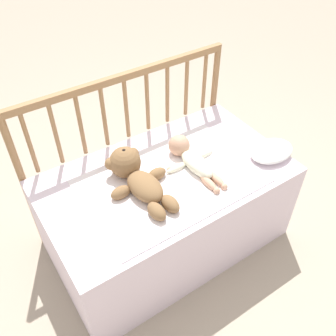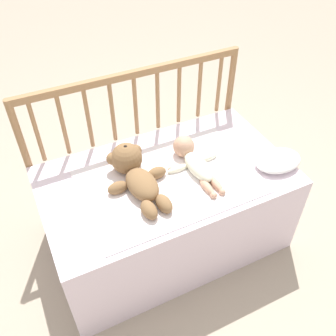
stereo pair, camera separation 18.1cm
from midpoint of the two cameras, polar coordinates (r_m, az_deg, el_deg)
name	(u,v)px [view 1 (the left image)]	position (r m, az deg, el deg)	size (l,w,h in m)	color
ground_plane	(167,239)	(2.25, -2.55, -10.82)	(12.00, 12.00, 0.00)	tan
crib_mattress	(166,210)	(2.05, -2.78, -6.48)	(1.24, 0.72, 0.52)	silver
crib_rail	(127,118)	(2.05, -8.79, 7.37)	(1.24, 0.04, 0.91)	#997047
blanket	(171,181)	(1.82, -2.42, -2.16)	(0.84, 0.56, 0.01)	white
teddy_bear	(136,175)	(1.78, -7.82, -1.26)	(0.31, 0.45, 0.16)	olive
baby	(191,158)	(1.89, 0.83, 1.35)	(0.29, 0.41, 0.11)	#EAEACC
small_pillow	(272,151)	(2.00, 13.04, 2.44)	(0.25, 0.18, 0.06)	white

